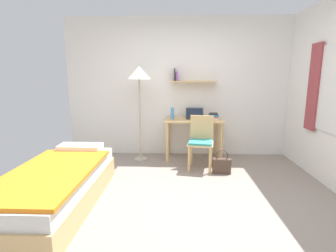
% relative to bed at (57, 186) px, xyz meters
% --- Properties ---
extents(ground_plane, '(5.28, 5.28, 0.00)m').
position_rel_bed_xyz_m(ground_plane, '(1.50, 0.13, -0.24)').
color(ground_plane, gray).
extents(wall_back, '(4.40, 0.27, 2.60)m').
position_rel_bed_xyz_m(wall_back, '(1.50, 2.15, 1.06)').
color(wall_back, white).
rests_on(wall_back, ground_plane).
extents(bed, '(0.88, 1.99, 0.54)m').
position_rel_bed_xyz_m(bed, '(0.00, 0.00, 0.00)').
color(bed, tan).
rests_on(bed, ground_plane).
extents(desk, '(1.05, 0.55, 0.75)m').
position_rel_bed_xyz_m(desk, '(1.71, 1.83, 0.37)').
color(desk, tan).
rests_on(desk, ground_plane).
extents(desk_chair, '(0.47, 0.47, 0.87)m').
position_rel_bed_xyz_m(desk_chair, '(1.81, 1.33, 0.25)').
color(desk_chair, tan).
rests_on(desk_chair, ground_plane).
extents(standing_lamp, '(0.40, 0.40, 1.69)m').
position_rel_bed_xyz_m(standing_lamp, '(0.74, 1.72, 1.25)').
color(standing_lamp, '#B2A893').
rests_on(standing_lamp, ground_plane).
extents(laptop, '(0.33, 0.21, 0.19)m').
position_rel_bed_xyz_m(laptop, '(1.73, 1.90, 0.56)').
color(laptop, '#2D2D33').
rests_on(laptop, desk).
extents(water_bottle, '(0.06, 0.06, 0.22)m').
position_rel_bed_xyz_m(water_bottle, '(1.32, 1.80, 0.62)').
color(water_bottle, '#4C99DB').
rests_on(water_bottle, desk).
extents(book_stack, '(0.20, 0.26, 0.10)m').
position_rel_bed_xyz_m(book_stack, '(2.08, 1.87, 0.56)').
color(book_stack, silver).
rests_on(book_stack, desk).
extents(handbag, '(0.28, 0.11, 0.38)m').
position_rel_bed_xyz_m(handbag, '(2.12, 1.09, -0.11)').
color(handbag, '#4C382D').
rests_on(handbag, ground_plane).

